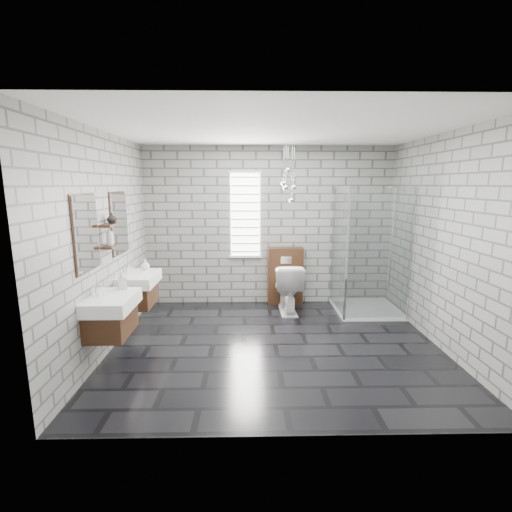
{
  "coord_description": "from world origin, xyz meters",
  "views": [
    {
      "loc": [
        -0.35,
        -4.54,
        2.06
      ],
      "look_at": [
        -0.25,
        0.35,
        1.12
      ],
      "focal_mm": 26.0,
      "sensor_mm": 36.0,
      "label": 1
    }
  ],
  "objects_px": {
    "vanity_left": "(108,304)",
    "toilet": "(288,287)",
    "shower_enclosure": "(364,283)",
    "cistern_panel": "(285,276)",
    "vanity_right": "(136,280)"
  },
  "relations": [
    {
      "from": "vanity_left",
      "to": "toilet",
      "type": "distance_m",
      "value": 2.91
    },
    {
      "from": "vanity_left",
      "to": "shower_enclosure",
      "type": "height_order",
      "value": "shower_enclosure"
    },
    {
      "from": "cistern_panel",
      "to": "toilet",
      "type": "height_order",
      "value": "cistern_panel"
    },
    {
      "from": "vanity_left",
      "to": "shower_enclosure",
      "type": "bearing_deg",
      "value": 27.21
    },
    {
      "from": "vanity_left",
      "to": "cistern_panel",
      "type": "bearing_deg",
      "value": 45.94
    },
    {
      "from": "vanity_left",
      "to": "vanity_right",
      "type": "xyz_separation_m",
      "value": [
        0.0,
        1.04,
        0.0
      ]
    },
    {
      "from": "vanity_left",
      "to": "cistern_panel",
      "type": "distance_m",
      "value": 3.17
    },
    {
      "from": "vanity_right",
      "to": "cistern_panel",
      "type": "bearing_deg",
      "value": 29.28
    },
    {
      "from": "shower_enclosure",
      "to": "toilet",
      "type": "xyz_separation_m",
      "value": [
        -1.21,
        0.12,
        -0.1
      ]
    },
    {
      "from": "vanity_left",
      "to": "vanity_right",
      "type": "bearing_deg",
      "value": 90.0
    },
    {
      "from": "cistern_panel",
      "to": "shower_enclosure",
      "type": "distance_m",
      "value": 1.32
    },
    {
      "from": "vanity_right",
      "to": "toilet",
      "type": "distance_m",
      "value": 2.38
    },
    {
      "from": "vanity_left",
      "to": "vanity_right",
      "type": "relative_size",
      "value": 1.0
    },
    {
      "from": "vanity_left",
      "to": "toilet",
      "type": "height_order",
      "value": "vanity_left"
    },
    {
      "from": "vanity_right",
      "to": "shower_enclosure",
      "type": "relative_size",
      "value": 0.77
    }
  ]
}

